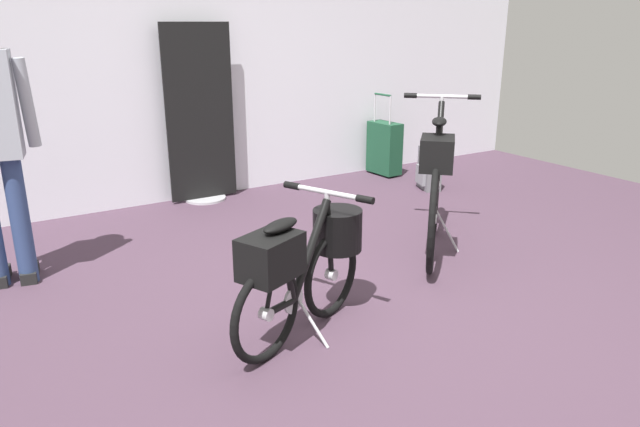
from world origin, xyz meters
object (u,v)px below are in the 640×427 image
(floor_banner_stand, at_px, (201,125))
(display_bike_left, at_px, (436,187))
(folding_bike_foreground, at_px, (306,261))
(rolling_suitcase, at_px, (384,148))
(backpack_on_floor, at_px, (429,169))

(floor_banner_stand, height_order, display_bike_left, floor_banner_stand)
(folding_bike_foreground, xyz_separation_m, rolling_suitcase, (2.33, 2.38, -0.11))
(display_bike_left, height_order, backpack_on_floor, display_bike_left)
(floor_banner_stand, distance_m, folding_bike_foreground, 2.55)
(display_bike_left, distance_m, backpack_on_floor, 1.64)
(folding_bike_foreground, relative_size, rolling_suitcase, 1.14)
(backpack_on_floor, bearing_deg, floor_banner_stand, 158.02)
(rolling_suitcase, bearing_deg, folding_bike_foreground, -134.42)
(folding_bike_foreground, distance_m, rolling_suitcase, 3.33)
(display_bike_left, xyz_separation_m, rolling_suitcase, (1.04, 1.88, -0.18))
(floor_banner_stand, bearing_deg, folding_bike_foreground, -99.68)
(rolling_suitcase, bearing_deg, floor_banner_stand, 176.34)
(display_bike_left, xyz_separation_m, backpack_on_floor, (1.06, 1.23, -0.27))
(backpack_on_floor, bearing_deg, display_bike_left, -130.82)
(floor_banner_stand, height_order, rolling_suitcase, floor_banner_stand)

